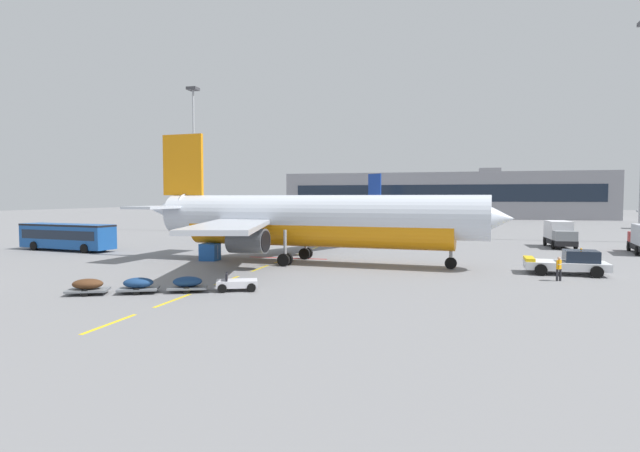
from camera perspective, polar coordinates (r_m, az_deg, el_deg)
name	(u,v)px	position (r m, az deg, el deg)	size (l,w,h in m)	color
ground	(505,246)	(66.17, 20.00, -2.16)	(400.00, 400.00, 0.00)	slate
apron_paint_markings	(325,244)	(64.91, 0.53, -2.06)	(8.00, 96.03, 0.01)	yellow
airliner_foreground	(310,220)	(46.35, -1.09, 0.70)	(34.81, 34.54, 12.20)	silver
pushback_tug	(569,263)	(44.22, 26.08, -3.72)	(6.12, 3.41, 2.08)	silver
airliner_mid_left	(341,206)	(130.64, 2.33, 2.25)	(29.28, 27.04, 11.52)	white
apron_shuttle_bus	(67,235)	(63.95, -26.46, -0.91)	(12.29, 4.42, 3.00)	#194C99
fuel_service_truck	(560,234)	(67.26, 25.23, -0.78)	(2.84, 7.07, 3.14)	black
ground_power_truck	(230,229)	(71.31, -10.03, -0.31)	(6.41, 6.85, 3.14)	black
baggage_train	(164,284)	(33.77, -17.11, -6.24)	(11.24, 5.94, 1.14)	silver
ground_crew_worker	(559,267)	(40.40, 25.18, -4.20)	(0.44, 0.59, 1.74)	#232328
uld_cargo_container	(210,252)	(49.57, -12.22, -2.86)	(1.67, 1.63, 1.60)	#194C9E
apron_light_mast_near	(194,142)	(93.04, -13.95, 9.08)	(1.80, 1.80, 25.13)	slate
terminal_satellite	(442,196)	(158.43, 13.55, 3.33)	(90.09, 27.75, 14.54)	gray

